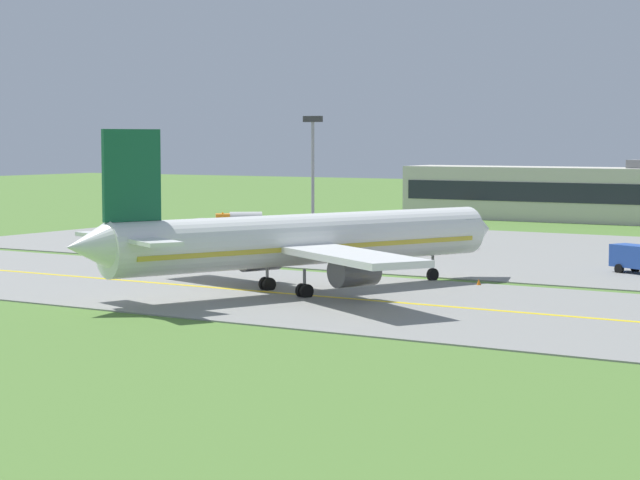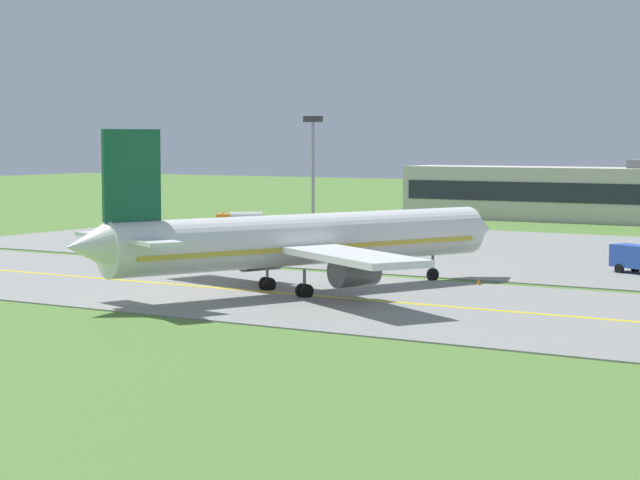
{
  "view_description": "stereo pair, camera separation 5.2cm",
  "coord_description": "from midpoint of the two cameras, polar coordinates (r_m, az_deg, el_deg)",
  "views": [
    {
      "loc": [
        49.9,
        -75.9,
        11.92
      ],
      "look_at": [
        0.74,
        3.93,
        4.0
      ],
      "focal_mm": 66.42,
      "sensor_mm": 36.0,
      "label": 1
    },
    {
      "loc": [
        49.94,
        -75.87,
        11.92
      ],
      "look_at": [
        0.74,
        3.93,
        4.0
      ],
      "focal_mm": 66.42,
      "sensor_mm": 36.0,
      "label": 2
    }
  ],
  "objects": [
    {
      "name": "apron_light_mast",
      "position": [
        136.08,
        -0.36,
        3.74
      ],
      "size": [
        2.4,
        0.5,
        14.7
      ],
      "color": "gray",
      "rests_on": "ground"
    },
    {
      "name": "service_truck_fuel",
      "position": [
        128.68,
        6.23,
        0.17
      ],
      "size": [
        3.58,
        6.33,
        2.65
      ],
      "color": "red",
      "rests_on": "ground"
    },
    {
      "name": "ground_plane",
      "position": [
        91.61,
        -1.7,
        -2.65
      ],
      "size": [
        500.0,
        500.0,
        0.0
      ],
      "primitive_type": "plane",
      "color": "#517A33"
    },
    {
      "name": "taxiway_centreline",
      "position": [
        91.6,
        -1.7,
        -2.58
      ],
      "size": [
        220.0,
        0.6,
        0.01
      ],
      "primitive_type": "cube",
      "color": "yellow",
      "rests_on": "taxiway_strip"
    },
    {
      "name": "apron_pad",
      "position": [
        125.02,
        12.86,
        -0.74
      ],
      "size": [
        140.0,
        52.0,
        0.1
      ],
      "primitive_type": "cube",
      "color": "gray",
      "rests_on": "ground"
    },
    {
      "name": "terminal_building",
      "position": [
        178.46,
        12.11,
        2.17
      ],
      "size": [
        51.74,
        9.69,
        9.14
      ],
      "color": "beige",
      "rests_on": "ground"
    },
    {
      "name": "traffic_cone_mid_edge",
      "position": [
        108.91,
        -2.97,
        -1.3
      ],
      "size": [
        0.44,
        0.44,
        0.6
      ],
      "primitive_type": "cone",
      "color": "orange",
      "rests_on": "ground"
    },
    {
      "name": "traffic_cone_near_edge",
      "position": [
        97.76,
        7.64,
        -2.04
      ],
      "size": [
        0.44,
        0.44,
        0.6
      ],
      "primitive_type": "cone",
      "color": "orange",
      "rests_on": "ground"
    },
    {
      "name": "airplane_lead",
      "position": [
        92.11,
        -0.92,
        -0.02
      ],
      "size": [
        31.18,
        37.76,
        12.7
      ],
      "color": "white",
      "rests_on": "ground"
    },
    {
      "name": "service_truck_baggage",
      "position": [
        154.08,
        -3.94,
        0.95
      ],
      "size": [
        5.98,
        5.33,
        2.65
      ],
      "color": "orange",
      "rests_on": "ground"
    },
    {
      "name": "taxiway_strip",
      "position": [
        91.6,
        -1.7,
        -2.62
      ],
      "size": [
        240.0,
        28.0,
        0.1
      ],
      "primitive_type": "cube",
      "color": "gray",
      "rests_on": "ground"
    }
  ]
}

